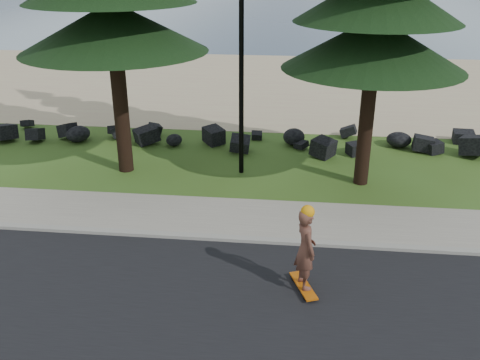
# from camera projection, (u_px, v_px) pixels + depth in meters

# --- Properties ---
(ground) EXTENTS (160.00, 160.00, 0.00)m
(ground) POSITION_uv_depth(u_px,v_px,m) (227.00, 222.00, 13.21)
(ground) COLOR #39561A
(ground) RESTS_ON ground
(road) EXTENTS (160.00, 7.00, 0.02)m
(road) POSITION_uv_depth(u_px,v_px,m) (193.00, 346.00, 9.11)
(road) COLOR black
(road) RESTS_ON ground
(kerb) EXTENTS (160.00, 0.20, 0.10)m
(kerb) POSITION_uv_depth(u_px,v_px,m) (222.00, 238.00, 12.37)
(kerb) COLOR #9A968A
(kerb) RESTS_ON ground
(sidewalk) EXTENTS (160.00, 2.00, 0.08)m
(sidewalk) POSITION_uv_depth(u_px,v_px,m) (228.00, 217.00, 13.38)
(sidewalk) COLOR gray
(sidewalk) RESTS_ON ground
(beach_sand) EXTENTS (160.00, 15.00, 0.01)m
(beach_sand) POSITION_uv_depth(u_px,v_px,m) (266.00, 84.00, 26.41)
(beach_sand) COLOR tan
(beach_sand) RESTS_ON ground
(ocean) EXTENTS (160.00, 58.00, 0.01)m
(ocean) POSITION_uv_depth(u_px,v_px,m) (287.00, 7.00, 59.63)
(ocean) COLOR #31485E
(ocean) RESTS_ON ground
(seawall_boulders) EXTENTS (60.00, 2.40, 1.10)m
(seawall_boulders) POSITION_uv_depth(u_px,v_px,m) (249.00, 145.00, 18.31)
(seawall_boulders) COLOR black
(seawall_boulders) RESTS_ON ground
(lamp_post) EXTENTS (0.25, 0.14, 8.14)m
(lamp_post) POSITION_uv_depth(u_px,v_px,m) (241.00, 32.00, 14.46)
(lamp_post) COLOR black
(lamp_post) RESTS_ON ground
(skateboarder) EXTENTS (0.59, 1.01, 1.85)m
(skateboarder) POSITION_uv_depth(u_px,v_px,m) (305.00, 249.00, 10.23)
(skateboarder) COLOR #B9550A
(skateboarder) RESTS_ON ground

